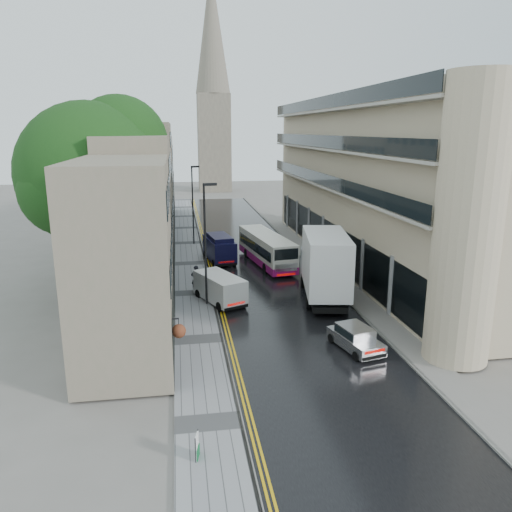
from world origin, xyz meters
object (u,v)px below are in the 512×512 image
object	(u,v)px
lamp_post_far	(193,206)
white_van	(220,297)
estate_sign	(197,446)
white_lorry	(309,274)
silver_hatchback	(357,349)
tree_far	(118,188)
lamp_post_near	(205,245)
tree_near	(92,199)
cream_bus	(265,257)
navy_van	(214,253)
pedestrian	(196,279)

from	to	relation	value
lamp_post_far	white_van	bearing A→B (deg)	-112.06
lamp_post_far	estate_sign	xyz separation A→B (m)	(-1.13, -34.80, -3.48)
white_lorry	estate_sign	distance (m)	16.66
silver_hatchback	lamp_post_far	bearing A→B (deg)	91.09
silver_hatchback	tree_far	bearing A→B (deg)	105.38
lamp_post_near	estate_sign	size ratio (longest dim) A/B	8.82
silver_hatchback	lamp_post_near	xyz separation A→B (m)	(-7.08, 9.60, 3.46)
tree_near	tree_far	distance (m)	13.02
lamp_post_near	estate_sign	distance (m)	16.74
cream_bus	silver_hatchback	xyz separation A→B (m)	(1.83, -16.60, -0.67)
white_van	navy_van	xyz separation A→B (m)	(0.46, 10.99, 0.26)
white_van	navy_van	world-z (taller)	navy_van
lamp_post_far	tree_far	bearing A→B (deg)	173.01
white_van	lamp_post_far	world-z (taller)	lamp_post_far
cream_bus	tree_near	bearing A→B (deg)	-172.29
tree_near	pedestrian	world-z (taller)	tree_near
lamp_post_near	silver_hatchback	bearing A→B (deg)	-65.01
pedestrian	lamp_post_near	xyz separation A→B (m)	(0.58, -2.69, 3.05)
lamp_post_far	estate_sign	world-z (taller)	lamp_post_far
cream_bus	pedestrian	world-z (taller)	cream_bus
tree_near	pedestrian	distance (m)	9.03
tree_near	white_van	xyz separation A→B (m)	(8.20, -4.65, -5.93)
lamp_post_far	silver_hatchback	bearing A→B (deg)	-100.30
cream_bus	pedestrian	xyz separation A→B (m)	(-5.83, -4.30, -0.25)
pedestrian	lamp_post_far	world-z (taller)	lamp_post_far
white_van	pedestrian	bearing A→B (deg)	84.50
tree_near	lamp_post_near	size ratio (longest dim) A/B	1.73
tree_far	navy_van	xyz separation A→B (m)	(8.36, -6.66, -4.95)
cream_bus	lamp_post_near	distance (m)	9.18
white_van	lamp_post_near	bearing A→B (deg)	94.95
tree_near	lamp_post_far	xyz separation A→B (m)	(7.25, 15.23, -2.89)
tree_near	silver_hatchback	size ratio (longest dim) A/B	3.96
silver_hatchback	pedestrian	bearing A→B (deg)	108.51
tree_near	cream_bus	size ratio (longest dim) A/B	1.43
cream_bus	lamp_post_far	size ratio (longest dim) A/B	1.24
white_van	pedestrian	world-z (taller)	pedestrian
tree_near	lamp_post_near	distance (m)	8.59
silver_hatchback	pedestrian	distance (m)	14.49
tree_near	navy_van	size ratio (longest dim) A/B	2.81
navy_van	silver_hatchback	bearing A→B (deg)	-82.19
white_lorry	pedestrian	xyz separation A→B (m)	(-7.14, 4.43, -1.31)
pedestrian	lamp_post_far	xyz separation A→B (m)	(0.39, 15.80, 2.96)
navy_van	estate_sign	size ratio (longest dim) A/B	5.41
tree_near	navy_van	world-z (taller)	tree_near
white_lorry	estate_sign	world-z (taller)	white_lorry
tree_far	lamp_post_far	world-z (taller)	tree_far
white_lorry	navy_van	xyz separation A→B (m)	(-5.34, 11.34, -1.13)
white_lorry	silver_hatchback	size ratio (longest dim) A/B	2.59
silver_hatchback	estate_sign	world-z (taller)	silver_hatchback
silver_hatchback	estate_sign	bearing A→B (deg)	-154.84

